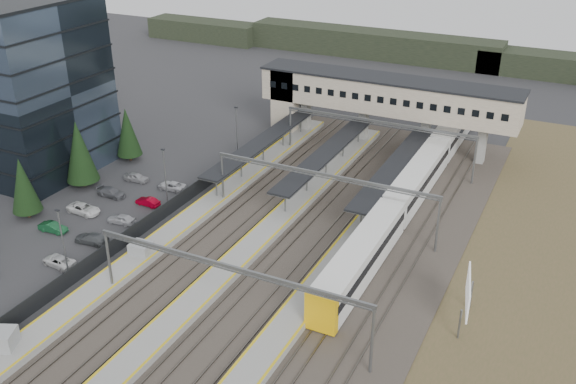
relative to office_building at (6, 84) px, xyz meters
The scene contains 13 objects.
ground 39.86m from the office_building, 18.43° to the right, with size 220.00×220.00×0.00m, color #2B2B2D.
office_building is the anchor object (origin of this frame).
car_park 31.09m from the office_building, 39.11° to the right, with size 10.53×44.51×1.29m.
lampposts 31.00m from the office_building, 21.00° to the right, with size 0.50×53.25×8.07m.
fence 32.32m from the office_building, 13.35° to the right, with size 0.08×90.00×2.00m.
relay_cabin_far 37.46m from the office_building, 22.77° to the right, with size 2.44×2.09×2.11m.
rail_corridor 47.39m from the office_building, ahead, with size 34.00×90.00×0.92m.
canopies 46.29m from the office_building, 19.23° to the left, with size 23.10×30.00×3.28m.
footbridge 53.18m from the office_building, 34.47° to the left, with size 40.40×6.40×11.20m.
gantries 49.23m from the office_building, 10.62° to the right, with size 28.40×62.28×7.17m.
train 58.92m from the office_building, 15.35° to the left, with size 3.13×65.52×3.95m.
billboard 68.97m from the office_building, ahead, with size 1.38×5.94×5.14m.
treeline_far 100.53m from the office_building, 53.31° to the left, with size 170.00×19.00×7.00m.
Camera 1 is at (38.39, -49.39, 38.49)m, focal length 40.00 mm.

